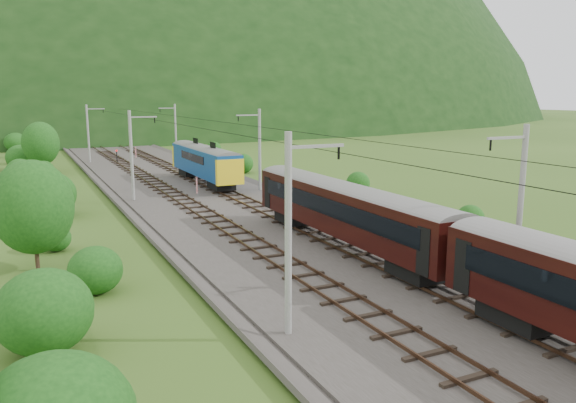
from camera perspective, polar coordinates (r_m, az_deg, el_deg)
name	(u,v)px	position (r m, az deg, el deg)	size (l,w,h in m)	color
ground	(413,314)	(26.19, 12.56, -11.09)	(600.00, 600.00, 0.00)	#334F18
railbed	(308,254)	(34.06, 2.07, -5.39)	(14.00, 220.00, 0.30)	#38332D
track_left	(272,256)	(32.99, -1.63, -5.53)	(2.40, 220.00, 0.27)	#513522
track_right	(342,246)	(35.15, 5.55, -4.55)	(2.40, 220.00, 0.27)	#513522
catenary_left	(132,153)	(51.97, -15.54, 4.72)	(2.54, 192.28, 8.00)	gray
catenary_right	(259,148)	(55.47, -2.97, 5.46)	(2.54, 192.28, 8.00)	gray
overhead_wires	(309,139)	(32.81, 2.16, 6.34)	(4.83, 198.00, 0.03)	black
mountain_main	(51,116)	(279.47, -22.93, 7.98)	(504.00, 360.00, 244.00)	black
hazard_post_near	(197,185)	(54.50, -9.24, 1.64)	(0.17, 0.17, 1.60)	red
hazard_post_far	(136,152)	(87.56, -15.21, 4.84)	(0.18, 0.18, 1.65)	red
signal	(117,156)	(80.27, -17.00, 4.47)	(0.22, 0.22, 1.96)	black
vegetation_left	(52,223)	(35.56, -22.86, -2.04)	(12.62, 148.81, 6.39)	#154512
vegetation_right	(406,207)	(44.32, 11.91, -0.50)	(7.16, 105.45, 2.81)	#154512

